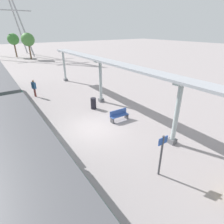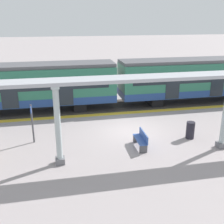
# 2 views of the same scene
# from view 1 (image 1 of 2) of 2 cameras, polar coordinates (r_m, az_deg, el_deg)

# --- Properties ---
(ground_plane) EXTENTS (176.00, 176.00, 0.00)m
(ground_plane) POSITION_cam_1_polar(r_m,az_deg,el_deg) (12.99, -5.79, -5.18)
(ground_plane) COLOR #9F9495
(tactile_edge_strip) EXTENTS (0.54, 33.76, 0.01)m
(tactile_edge_strip) POSITION_cam_1_polar(r_m,az_deg,el_deg) (12.04, -19.98, -9.39)
(tactile_edge_strip) COLOR gold
(tactile_edge_strip) RESTS_ON ground
(trackbed) EXTENTS (3.20, 45.76, 0.01)m
(trackbed) POSITION_cam_1_polar(r_m,az_deg,el_deg) (11.89, -28.75, -11.70)
(trackbed) COLOR #38332D
(trackbed) RESTS_ON ground
(canopy_pillar_second) EXTENTS (1.10, 0.44, 3.90)m
(canopy_pillar_second) POSITION_cam_1_polar(r_m,az_deg,el_deg) (11.07, 19.74, -0.71)
(canopy_pillar_second) COLOR slate
(canopy_pillar_second) RESTS_ON ground
(canopy_pillar_third) EXTENTS (1.10, 0.44, 3.90)m
(canopy_pillar_third) POSITION_cam_1_polar(r_m,az_deg,el_deg) (17.04, -3.62, 9.54)
(canopy_pillar_third) COLOR slate
(canopy_pillar_third) RESTS_ON ground
(canopy_pillar_fourth) EXTENTS (1.10, 0.44, 3.90)m
(canopy_pillar_fourth) POSITION_cam_1_polar(r_m,az_deg,el_deg) (25.23, -14.86, 13.86)
(canopy_pillar_fourth) COLOR slate
(canopy_pillar_fourth) RESTS_ON ground
(canopy_beam) EXTENTS (1.20, 27.39, 0.16)m
(canopy_beam) POSITION_cam_1_polar(r_m,az_deg,el_deg) (13.34, 5.47, 13.98)
(canopy_beam) COLOR #A8AAB2
(canopy_beam) RESTS_ON canopy_pillar_nearest
(bench_near_end) EXTENTS (1.51, 0.48, 0.86)m
(bench_near_end) POSITION_cam_1_polar(r_m,az_deg,el_deg) (13.83, 2.24, -0.99)
(bench_near_end) COLOR #32539E
(bench_near_end) RESTS_ON ground
(trash_bin) EXTENTS (0.48, 0.48, 0.99)m
(trash_bin) POSITION_cam_1_polar(r_m,az_deg,el_deg) (15.94, -5.90, 2.72)
(trash_bin) COLOR #22202A
(trash_bin) RESTS_ON ground
(platform_info_sign) EXTENTS (0.56, 0.10, 2.20)m
(platform_info_sign) POSITION_cam_1_polar(r_m,az_deg,el_deg) (8.79, 15.36, -12.11)
(platform_info_sign) COLOR #4C4C51
(platform_info_sign) RESTS_ON ground
(passenger_waiting_near_edge) EXTENTS (0.38, 0.56, 1.76)m
(passenger_waiting_near_edge) POSITION_cam_1_polar(r_m,az_deg,el_deg) (20.20, -23.48, 7.42)
(passenger_waiting_near_edge) COLOR brown
(passenger_waiting_near_edge) RESTS_ON ground
(electricity_pylon) EXTENTS (12.13, 8.65, 22.85)m
(electricity_pylon) POSITION_cam_1_polar(r_m,az_deg,el_deg) (54.13, -31.45, 27.24)
(electricity_pylon) COLOR #93969B
(electricity_pylon) RESTS_ON ground
(tree_left_background) EXTENTS (2.84, 2.84, 5.62)m
(tree_left_background) POSITION_cam_1_polar(r_m,az_deg,el_deg) (46.87, -25.06, 19.99)
(tree_left_background) COLOR brown
(tree_left_background) RESTS_ON ground
(tree_centre_background) EXTENTS (2.60, 2.60, 5.43)m
(tree_centre_background) POSITION_cam_1_polar(r_m,az_deg,el_deg) (51.80, -28.76, 19.49)
(tree_centre_background) COLOR brown
(tree_centre_background) RESTS_ON ground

